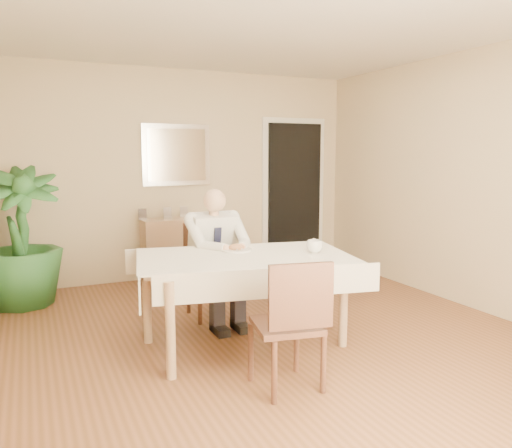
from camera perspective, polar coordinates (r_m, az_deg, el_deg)
name	(u,v)px	position (r m, az deg, el deg)	size (l,w,h in m)	color
room	(274,187)	(4.07, 2.06, 4.24)	(5.00, 5.02, 2.60)	brown
doorway	(294,194)	(6.99, 4.35, 3.38)	(0.96, 0.07, 2.10)	white
mirror	(176,155)	(6.34, -9.08, 7.80)	(0.86, 0.04, 0.76)	silver
dining_table	(244,266)	(4.06, -1.35, -4.78)	(1.91, 1.35, 0.75)	#946F50
chair_far	(209,263)	(4.90, -5.43, -4.51)	(0.48, 0.48, 0.90)	#492618
chair_near	(292,319)	(3.32, 4.17, -10.74)	(0.49, 0.50, 0.89)	#492618
seated_man	(219,250)	(4.60, -4.28, -2.98)	(0.48, 0.72, 1.24)	silver
plate	(236,250)	(4.24, -2.25, -2.96)	(0.26, 0.26, 0.02)	white
food	(236,247)	(4.23, -2.25, -2.67)	(0.14, 0.14, 0.06)	#915D3A
knife	(244,249)	(4.20, -1.43, -2.83)	(0.01, 0.01, 0.13)	silver
fork	(235,249)	(4.17, -2.44, -2.92)	(0.01, 0.01, 0.13)	silver
coffee_mug	(315,246)	(4.18, 6.73, -2.55)	(0.13, 0.13, 0.10)	white
sideboard	(182,249)	(6.31, -8.48, -2.83)	(0.97, 0.33, 0.77)	#946F50
photo_frame_left	(142,214)	(6.16, -12.88, 1.08)	(0.10, 0.02, 0.14)	silver
photo_frame_center	(167,213)	(6.22, -10.10, 1.23)	(0.10, 0.02, 0.14)	silver
photo_frame_right	(184,212)	(6.32, -8.25, 1.38)	(0.10, 0.02, 0.14)	silver
potted_palm	(20,237)	(5.65, -25.36, -1.33)	(0.81, 0.81, 1.45)	#245825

